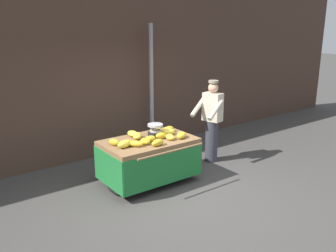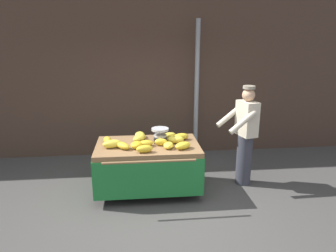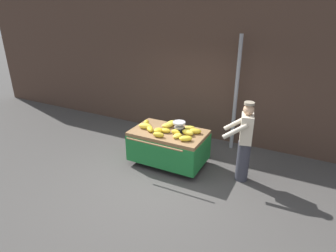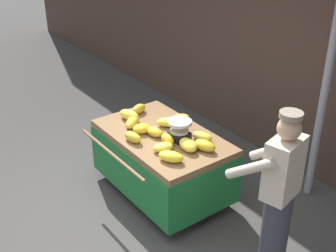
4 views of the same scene
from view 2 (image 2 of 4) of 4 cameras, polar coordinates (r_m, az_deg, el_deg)
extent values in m
plane|color=#423F3D|center=(4.50, -0.54, -17.06)|extent=(60.00, 60.00, 0.00)
cube|color=#473328|center=(6.57, -2.86, 12.42)|extent=(16.00, 0.24, 4.10)
cylinder|color=gray|center=(6.32, 5.31, 6.38)|extent=(0.09, 0.09, 2.82)
cube|color=olive|center=(4.95, -3.80, -3.84)|extent=(1.64, 1.00, 0.08)
cylinder|color=black|center=(5.13, -12.08, -8.30)|extent=(0.05, 0.75, 0.75)
cylinder|color=#B7B7BC|center=(5.13, -12.42, -8.30)|extent=(0.01, 0.14, 0.14)
cylinder|color=black|center=(5.17, 4.57, -7.78)|extent=(0.05, 0.75, 0.75)
cylinder|color=#B7B7BC|center=(5.17, 4.90, -7.77)|extent=(0.01, 0.14, 0.14)
cylinder|color=#4C4742|center=(5.48, -3.89, -6.41)|extent=(0.05, 0.05, 0.74)
cube|color=#1E7233|center=(4.62, -3.49, -9.91)|extent=(1.64, 0.02, 0.60)
cube|color=#1E7233|center=(5.53, -3.93, -5.43)|extent=(1.64, 0.02, 0.60)
cube|color=#1E7233|center=(5.11, -13.02, -7.65)|extent=(0.02, 1.00, 0.60)
cube|color=#1E7233|center=(5.16, 5.47, -7.08)|extent=(0.02, 1.00, 0.60)
cylinder|color=olive|center=(4.30, -3.47, -6.63)|extent=(1.31, 0.04, 0.04)
cube|color=black|center=(5.01, -1.46, -2.50)|extent=(0.20, 0.20, 0.09)
cylinder|color=#B7B7BC|center=(4.98, -1.47, -1.41)|extent=(0.02, 0.02, 0.11)
cylinder|color=#B7B7BC|center=(4.96, -1.48, -0.61)|extent=(0.28, 0.28, 0.04)
cylinder|color=#B7B7BC|center=(4.99, -1.47, -1.79)|extent=(0.21, 0.21, 0.03)
ellipsoid|color=yellow|center=(5.08, -5.31, -2.22)|extent=(0.29, 0.31, 0.11)
ellipsoid|color=gold|center=(4.76, -8.39, -3.61)|extent=(0.28, 0.31, 0.10)
ellipsoid|color=gold|center=(4.83, -4.09, -3.20)|extent=(0.24, 0.17, 0.10)
ellipsoid|color=gold|center=(5.12, 2.43, -1.99)|extent=(0.30, 0.22, 0.12)
ellipsoid|color=yellow|center=(4.71, 2.78, -3.63)|extent=(0.31, 0.27, 0.11)
ellipsoid|color=yellow|center=(5.21, 0.22, -1.74)|extent=(0.27, 0.22, 0.10)
ellipsoid|color=yellow|center=(4.73, 0.08, -3.60)|extent=(0.20, 0.26, 0.09)
ellipsoid|color=yellow|center=(4.83, -10.30, -3.27)|extent=(0.32, 0.21, 0.13)
ellipsoid|color=gold|center=(5.02, -11.15, -2.61)|extent=(0.18, 0.24, 0.12)
ellipsoid|color=yellow|center=(5.24, -5.23, -1.69)|extent=(0.17, 0.28, 0.10)
ellipsoid|color=gold|center=(4.85, -1.29, -2.99)|extent=(0.22, 0.13, 0.12)
ellipsoid|color=yellow|center=(4.97, 1.39, -2.50)|extent=(0.30, 0.21, 0.12)
ellipsoid|color=gold|center=(4.76, -5.87, -3.51)|extent=(0.24, 0.27, 0.11)
ellipsoid|color=gold|center=(4.57, -4.37, -4.25)|extent=(0.27, 0.16, 0.11)
cylinder|color=#383842|center=(5.49, 13.89, -6.04)|extent=(0.26, 0.26, 0.88)
cube|color=beige|center=(5.27, 14.41, 1.35)|extent=(0.31, 0.42, 0.58)
sphere|color=tan|center=(5.18, 14.71, 5.58)|extent=(0.21, 0.21, 0.21)
cylinder|color=gray|center=(5.17, 14.81, 6.95)|extent=(0.20, 0.20, 0.05)
cylinder|color=beige|center=(4.98, 13.70, 0.70)|extent=(0.49, 0.20, 0.37)
cylinder|color=beige|center=(5.32, 11.27, 1.82)|extent=(0.49, 0.20, 0.37)
camera|label=1|loc=(3.29, -105.41, 2.47)|focal=38.81mm
camera|label=3|loc=(3.05, 100.70, 16.86)|focal=30.97mm
camera|label=4|loc=(4.44, 60.48, 19.61)|focal=47.83mm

